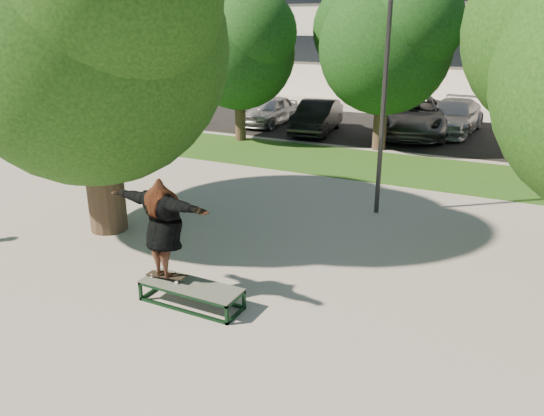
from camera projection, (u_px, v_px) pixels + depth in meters
The scene contains 13 objects.
ground at pixel (244, 285), 9.73m from camera, with size 120.00×120.00×0.00m, color #9F9B92.
grass_strip at pixel (416, 170), 17.28m from camera, with size 30.00×4.00×0.02m, color #254C15.
asphalt_strip at pixel (427, 133), 23.18m from camera, with size 40.00×8.00×0.01m, color black.
tree_left at pixel (88, 30), 11.04m from camera, with size 6.96×5.95×7.12m.
bg_tree_left at pixel (238, 45), 20.63m from camera, with size 5.28×4.51×5.77m.
bg_tree_mid at pixel (384, 39), 19.02m from camera, with size 5.76×4.92×6.24m.
lamppost at pixel (385, 86), 12.46m from camera, with size 0.25×0.15×6.11m.
grind_box at pixel (191, 295), 9.01m from camera, with size 1.80×0.60×0.38m.
skater_rig at pixel (163, 228), 8.86m from camera, with size 2.18×0.80×1.81m.
car_silver_a at pixel (270, 111), 24.83m from camera, with size 1.58×3.93×1.34m, color #BCBCC1.
car_dark at pixel (317, 117), 23.00m from camera, with size 1.48×4.24×1.40m, color black.
car_grey at pixel (413, 116), 22.55m from camera, with size 2.70×5.86×1.63m, color #57575C.
car_silver_b at pixel (453, 117), 22.96m from camera, with size 2.01×4.94×1.43m, color #A9AAAE.
Camera 1 is at (4.42, -7.53, 4.56)m, focal length 35.00 mm.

